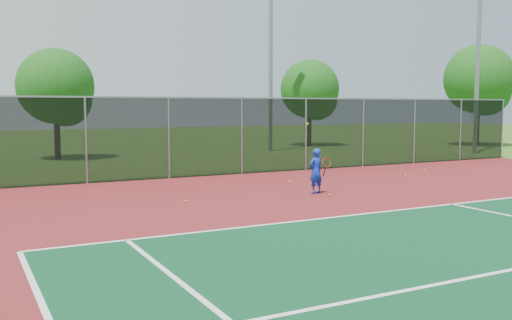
{
  "coord_description": "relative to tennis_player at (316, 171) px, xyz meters",
  "views": [
    {
      "loc": [
        -9.91,
        -8.15,
        2.72
      ],
      "look_at": [
        -3.02,
        5.0,
        1.3
      ],
      "focal_mm": 40.0,
      "sensor_mm": 36.0,
      "label": 1
    }
  ],
  "objects": [
    {
      "name": "ground",
      "position": [
        0.21,
        -6.4,
        -0.72
      ],
      "size": [
        120.0,
        120.0,
        0.0
      ],
      "primitive_type": "plane",
      "color": "#345D1A",
      "rests_on": "ground"
    },
    {
      "name": "practice_ball_3",
      "position": [
        0.08,
        -0.64,
        -0.66
      ],
      "size": [
        0.07,
        0.07,
        0.07
      ],
      "primitive_type": "sphere",
      "color": "#ADCD17",
      "rests_on": "court_apron"
    },
    {
      "name": "floodlight_ne",
      "position": [
        16.52,
        8.48,
        6.64
      ],
      "size": [
        0.9,
        0.4,
        13.15
      ],
      "color": "gray",
      "rests_on": "ground"
    },
    {
      "name": "practice_ball_1",
      "position": [
        5.46,
        2.01,
        -0.66
      ],
      "size": [
        0.07,
        0.07,
        0.07
      ],
      "primitive_type": "sphere",
      "color": "#ADCD17",
      "rests_on": "court_apron"
    },
    {
      "name": "tree_back_left",
      "position": [
        -5.15,
        15.63,
        2.8
      ],
      "size": [
        3.82,
        3.82,
        5.61
      ],
      "color": "#352313",
      "rests_on": "ground"
    },
    {
      "name": "floodlight_n",
      "position": [
        6.87,
        15.22,
        6.64
      ],
      "size": [
        0.9,
        0.4,
        13.15
      ],
      "color": "gray",
      "rests_on": "ground"
    },
    {
      "name": "practice_ball_0",
      "position": [
        7.46,
        3.05,
        -0.66
      ],
      "size": [
        0.07,
        0.07,
        0.07
      ],
      "primitive_type": "sphere",
      "color": "#ADCD17",
      "rests_on": "court_apron"
    },
    {
      "name": "tennis_player",
      "position": [
        0.0,
        0.0,
        0.0
      ],
      "size": [
        0.59,
        0.62,
        2.18
      ],
      "color": "#1433BE",
      "rests_on": "court_apron"
    },
    {
      "name": "court_apron",
      "position": [
        0.21,
        -4.4,
        -0.71
      ],
      "size": [
        30.0,
        20.0,
        0.02
      ],
      "primitive_type": "cube",
      "color": "maroon",
      "rests_on": "ground"
    },
    {
      "name": "practice_ball_5",
      "position": [
        0.57,
        2.48,
        -0.66
      ],
      "size": [
        0.07,
        0.07,
        0.07
      ],
      "primitive_type": "sphere",
      "color": "#ADCD17",
      "rests_on": "court_apron"
    },
    {
      "name": "tree_back_mid",
      "position": [
        11.58,
        18.0,
        2.93
      ],
      "size": [
        3.97,
        3.97,
        5.83
      ],
      "color": "#352313",
      "rests_on": "ground"
    },
    {
      "name": "fence_back",
      "position": [
        0.21,
        5.6,
        0.84
      ],
      "size": [
        30.0,
        0.06,
        3.03
      ],
      "color": "black",
      "rests_on": "court_apron"
    },
    {
      "name": "practice_ball_4",
      "position": [
        -4.12,
        0.32,
        -0.66
      ],
      "size": [
        0.07,
        0.07,
        0.07
      ],
      "primitive_type": "sphere",
      "color": "#ADCD17",
      "rests_on": "court_apron"
    },
    {
      "name": "tree_back_right",
      "position": [
        21.68,
        12.69,
        3.57
      ],
      "size": [
        4.65,
        4.65,
        6.83
      ],
      "color": "#352313",
      "rests_on": "ground"
    }
  ]
}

